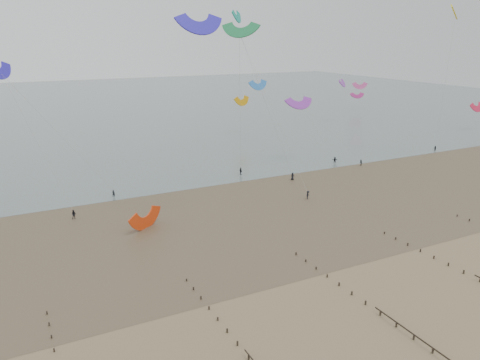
# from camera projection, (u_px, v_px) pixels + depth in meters

# --- Properties ---
(ground) EXTENTS (500.00, 500.00, 0.00)m
(ground) POSITION_uv_depth(u_px,v_px,m) (321.00, 298.00, 60.30)
(ground) COLOR brown
(ground) RESTS_ON ground
(sea_and_shore) EXTENTS (500.00, 665.00, 0.03)m
(sea_and_shore) POSITION_uv_depth(u_px,v_px,m) (194.00, 216.00, 87.91)
(sea_and_shore) COLOR #475654
(sea_and_shore) RESTS_ON ground
(kitesurfer_lead) EXTENTS (0.68, 0.60, 1.58)m
(kitesurfer_lead) POSITION_uv_depth(u_px,v_px,m) (114.00, 193.00, 98.28)
(kitesurfer_lead) COLOR black
(kitesurfer_lead) RESTS_ON ground
(kitesurfers) EXTENTS (140.63, 23.57, 1.85)m
(kitesurfers) POSITION_uv_depth(u_px,v_px,m) (277.00, 177.00, 109.36)
(kitesurfers) COLOR black
(kitesurfers) RESTS_ON ground
(grounded_kite) EXTENTS (8.67, 8.25, 3.77)m
(grounded_kite) POSITION_uv_depth(u_px,v_px,m) (147.00, 228.00, 82.59)
(grounded_kite) COLOR red
(grounded_kite) RESTS_ON ground
(kites_airborne) EXTENTS (230.42, 118.49, 43.60)m
(kites_airborne) POSITION_uv_depth(u_px,v_px,m) (104.00, 71.00, 124.21)
(kites_airborne) COLOR #05947B
(kites_airborne) RESTS_ON ground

